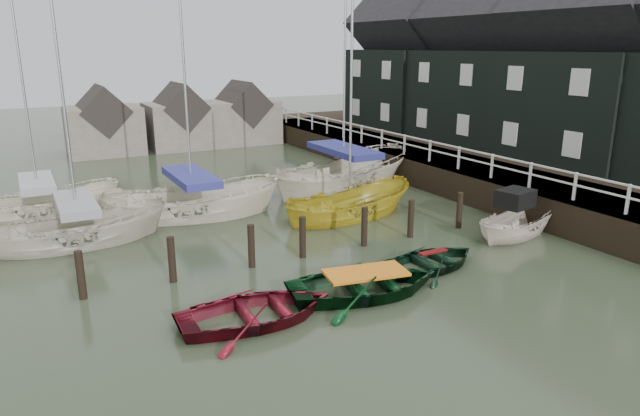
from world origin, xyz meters
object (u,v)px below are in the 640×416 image
rowboat_green (365,294)px  sailboat_e (41,216)px  sailboat_c (349,216)px  sailboat_d (343,187)px  rowboat_dkgreen (432,267)px  motorboat (516,232)px  rowboat_red (258,321)px  sailboat_b (193,214)px  sailboat_a (80,241)px

rowboat_green → sailboat_e: sailboat_e is taller
sailboat_c → sailboat_d: size_ratio=0.84×
rowboat_dkgreen → motorboat: bearing=-83.3°
motorboat → sailboat_c: size_ratio=0.44×
motorboat → sailboat_e: sailboat_e is taller
rowboat_red → sailboat_d: sailboat_d is taller
sailboat_c → sailboat_e: sailboat_c is taller
sailboat_c → motorboat: bearing=-147.1°
rowboat_red → sailboat_d: bearing=-36.2°
rowboat_dkgreen → sailboat_b: bearing=22.7°
rowboat_green → sailboat_c: sailboat_c is taller
motorboat → sailboat_b: 12.73m
rowboat_green → sailboat_d: (5.80, 11.06, 0.06)m
motorboat → sailboat_e: (-15.37, 10.83, -0.04)m
sailboat_a → sailboat_c: size_ratio=1.08×
rowboat_red → sailboat_a: sailboat_a is taller
rowboat_red → motorboat: (11.06, 1.88, 0.10)m
motorboat → sailboat_d: size_ratio=0.37×
rowboat_red → sailboat_e: size_ratio=0.42×
sailboat_e → motorboat: bearing=-122.4°
rowboat_green → sailboat_c: size_ratio=0.44×
sailboat_c → sailboat_d: sailboat_d is taller
sailboat_a → sailboat_b: bearing=-73.6°
rowboat_red → sailboat_e: (-4.31, 12.71, 0.06)m
rowboat_red → sailboat_d: 14.38m
sailboat_a → sailboat_d: size_ratio=0.91×
rowboat_red → rowboat_green: size_ratio=0.92×
motorboat → sailboat_c: sailboat_c is taller
rowboat_dkgreen → sailboat_b: (-5.04, 9.17, 0.06)m
sailboat_b → sailboat_c: sailboat_b is taller
rowboat_green → sailboat_b: bearing=21.9°
rowboat_dkgreen → sailboat_d: (2.83, 10.35, 0.06)m
rowboat_red → rowboat_dkgreen: rowboat_red is taller
rowboat_dkgreen → motorboat: 4.92m
sailboat_b → sailboat_e: size_ratio=1.24×
sailboat_b → sailboat_e: bearing=77.3°
sailboat_a → sailboat_b: sailboat_b is taller
rowboat_red → rowboat_green: bearing=-85.6°
sailboat_b → sailboat_d: (7.87, 1.17, -0.00)m
motorboat → sailboat_a: sailboat_a is taller
sailboat_c → sailboat_a: bearing=74.1°
sailboat_b → rowboat_dkgreen: bearing=-137.5°
rowboat_red → sailboat_a: bearing=24.0°
motorboat → sailboat_e: size_ratio=0.46×
rowboat_green → sailboat_a: 10.72m
sailboat_b → motorboat: bearing=-115.7°
rowboat_green → rowboat_dkgreen: (2.97, 0.71, 0.00)m
motorboat → sailboat_d: bearing=-0.6°
sailboat_a → sailboat_d: bearing=-79.3°
sailboat_d → sailboat_e: 13.50m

